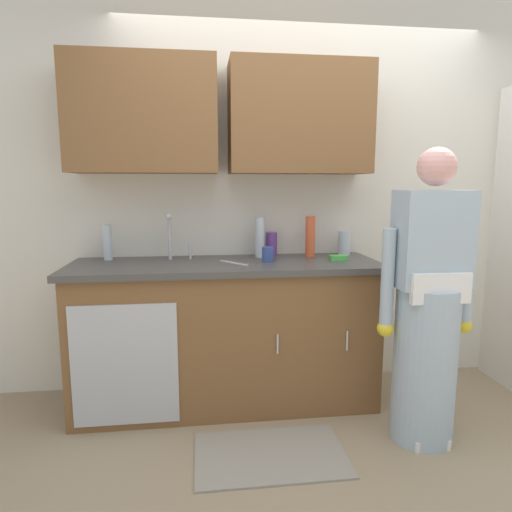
{
  "coord_description": "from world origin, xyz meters",
  "views": [
    {
      "loc": [
        -0.71,
        -2.09,
        1.42
      ],
      "look_at": [
        -0.37,
        0.55,
        1.0
      ],
      "focal_mm": 31.15,
      "sensor_mm": 36.0,
      "label": 1
    }
  ],
  "objects_px": {
    "sponge": "(338,258)",
    "bottle_cleaner_spray": "(310,237)",
    "sink": "(175,265)",
    "person_at_sink": "(427,321)",
    "bottle_soap": "(107,242)",
    "knife_on_counter": "(234,263)",
    "bottle_water_tall": "(260,237)",
    "bottle_dish_liquid": "(344,243)",
    "bottle_water_short": "(272,244)",
    "cup_by_sink": "(268,254)"
  },
  "relations": [
    {
      "from": "bottle_water_short",
      "to": "knife_on_counter",
      "type": "xyz_separation_m",
      "value": [
        -0.29,
        -0.28,
        -0.08
      ]
    },
    {
      "from": "bottle_water_short",
      "to": "bottle_cleaner_spray",
      "type": "xyz_separation_m",
      "value": [
        0.25,
        -0.08,
        0.06
      ]
    },
    {
      "from": "bottle_cleaner_spray",
      "to": "knife_on_counter",
      "type": "distance_m",
      "value": 0.59
    },
    {
      "from": "bottle_soap",
      "to": "cup_by_sink",
      "type": "distance_m",
      "value": 1.05
    },
    {
      "from": "person_at_sink",
      "to": "cup_by_sink",
      "type": "relative_size",
      "value": 16.68
    },
    {
      "from": "bottle_dish_liquid",
      "to": "cup_by_sink",
      "type": "distance_m",
      "value": 0.62
    },
    {
      "from": "bottle_dish_liquid",
      "to": "sponge",
      "type": "relative_size",
      "value": 1.54
    },
    {
      "from": "bottle_soap",
      "to": "sponge",
      "type": "xyz_separation_m",
      "value": [
        1.5,
        -0.19,
        -0.1
      ]
    },
    {
      "from": "bottle_water_short",
      "to": "sponge",
      "type": "bearing_deg",
      "value": -29.64
    },
    {
      "from": "person_at_sink",
      "to": "bottle_soap",
      "type": "xyz_separation_m",
      "value": [
        -1.83,
        0.77,
        0.36
      ]
    },
    {
      "from": "sink",
      "to": "person_at_sink",
      "type": "bearing_deg",
      "value": -23.17
    },
    {
      "from": "sink",
      "to": "bottle_water_tall",
      "type": "distance_m",
      "value": 0.6
    },
    {
      "from": "cup_by_sink",
      "to": "sponge",
      "type": "height_order",
      "value": "cup_by_sink"
    },
    {
      "from": "bottle_soap",
      "to": "sink",
      "type": "bearing_deg",
      "value": -22.29
    },
    {
      "from": "person_at_sink",
      "to": "bottle_water_tall",
      "type": "bearing_deg",
      "value": 137.24
    },
    {
      "from": "person_at_sink",
      "to": "bottle_water_tall",
      "type": "xyz_separation_m",
      "value": [
        -0.82,
        0.76,
        0.38
      ]
    },
    {
      "from": "person_at_sink",
      "to": "bottle_water_tall",
      "type": "relative_size",
      "value": 5.94
    },
    {
      "from": "bottle_dish_liquid",
      "to": "person_at_sink",
      "type": "bearing_deg",
      "value": -74.57
    },
    {
      "from": "knife_on_counter",
      "to": "bottle_cleaner_spray",
      "type": "bearing_deg",
      "value": -107.77
    },
    {
      "from": "sponge",
      "to": "bottle_cleaner_spray",
      "type": "bearing_deg",
      "value": 135.8
    },
    {
      "from": "bottle_dish_liquid",
      "to": "bottle_cleaner_spray",
      "type": "bearing_deg",
      "value": -167.18
    },
    {
      "from": "bottle_soap",
      "to": "bottle_water_tall",
      "type": "height_order",
      "value": "bottle_water_tall"
    },
    {
      "from": "person_at_sink",
      "to": "bottle_water_tall",
      "type": "distance_m",
      "value": 1.18
    },
    {
      "from": "bottle_soap",
      "to": "person_at_sink",
      "type": "bearing_deg",
      "value": -22.96
    },
    {
      "from": "bottle_soap",
      "to": "cup_by_sink",
      "type": "relative_size",
      "value": 2.37
    },
    {
      "from": "bottle_water_tall",
      "to": "bottle_soap",
      "type": "bearing_deg",
      "value": 179.23
    },
    {
      "from": "bottle_water_tall",
      "to": "sponge",
      "type": "height_order",
      "value": "bottle_water_tall"
    },
    {
      "from": "bottle_dish_liquid",
      "to": "bottle_cleaner_spray",
      "type": "relative_size",
      "value": 0.61
    },
    {
      "from": "bottle_water_short",
      "to": "cup_by_sink",
      "type": "height_order",
      "value": "bottle_water_short"
    },
    {
      "from": "knife_on_counter",
      "to": "cup_by_sink",
      "type": "bearing_deg",
      "value": -121.16
    },
    {
      "from": "bottle_water_short",
      "to": "sponge",
      "type": "height_order",
      "value": "bottle_water_short"
    },
    {
      "from": "bottle_water_tall",
      "to": "cup_by_sink",
      "type": "relative_size",
      "value": 2.81
    },
    {
      "from": "sink",
      "to": "bottle_dish_liquid",
      "type": "height_order",
      "value": "sink"
    },
    {
      "from": "bottle_water_tall",
      "to": "bottle_cleaner_spray",
      "type": "relative_size",
      "value": 0.98
    },
    {
      "from": "bottle_cleaner_spray",
      "to": "bottle_dish_liquid",
      "type": "bearing_deg",
      "value": 12.82
    },
    {
      "from": "bottle_cleaner_spray",
      "to": "bottle_water_short",
      "type": "bearing_deg",
      "value": 162.03
    },
    {
      "from": "bottle_soap",
      "to": "knife_on_counter",
      "type": "xyz_separation_m",
      "value": [
        0.81,
        -0.24,
        -0.11
      ]
    },
    {
      "from": "sponge",
      "to": "sink",
      "type": "bearing_deg",
      "value": 179.37
    },
    {
      "from": "bottle_cleaner_spray",
      "to": "cup_by_sink",
      "type": "distance_m",
      "value": 0.37
    },
    {
      "from": "sink",
      "to": "person_at_sink",
      "type": "distance_m",
      "value": 1.52
    },
    {
      "from": "sink",
      "to": "bottle_water_tall",
      "type": "xyz_separation_m",
      "value": [
        0.56,
        0.17,
        0.15
      ]
    },
    {
      "from": "bottle_water_short",
      "to": "cup_by_sink",
      "type": "xyz_separation_m",
      "value": [
        -0.06,
        -0.25,
        -0.03
      ]
    },
    {
      "from": "bottle_soap",
      "to": "knife_on_counter",
      "type": "bearing_deg",
      "value": -16.38
    },
    {
      "from": "bottle_water_short",
      "to": "cup_by_sink",
      "type": "distance_m",
      "value": 0.26
    },
    {
      "from": "person_at_sink",
      "to": "sponge",
      "type": "distance_m",
      "value": 0.72
    },
    {
      "from": "sink",
      "to": "bottle_soap",
      "type": "height_order",
      "value": "sink"
    },
    {
      "from": "bottle_cleaner_spray",
      "to": "knife_on_counter",
      "type": "relative_size",
      "value": 1.16
    },
    {
      "from": "bottle_soap",
      "to": "sponge",
      "type": "bearing_deg",
      "value": -7.35
    },
    {
      "from": "bottle_soap",
      "to": "knife_on_counter",
      "type": "distance_m",
      "value": 0.85
    },
    {
      "from": "sponge",
      "to": "bottle_water_short",
      "type": "bearing_deg",
      "value": 150.36
    }
  ]
}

